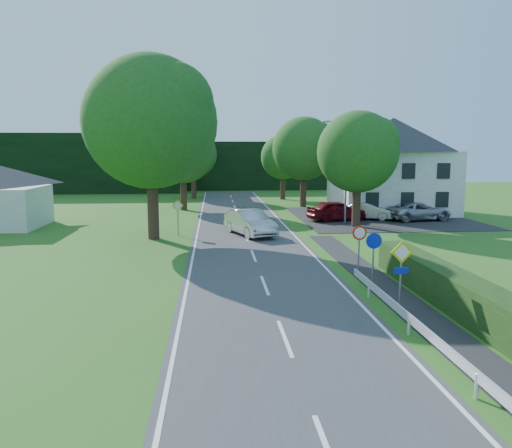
{
  "coord_description": "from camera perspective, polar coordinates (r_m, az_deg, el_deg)",
  "views": [
    {
      "loc": [
        -2.07,
        -8.25,
        5.61
      ],
      "look_at": [
        0.23,
        19.04,
        1.61
      ],
      "focal_mm": 35.0,
      "sensor_mm": 36.0,
      "label": 1
    }
  ],
  "objects": [
    {
      "name": "sign_roundabout",
      "position": [
        20.64,
        13.28,
        -2.92
      ],
      "size": [
        0.64,
        0.08,
        2.37
      ],
      "color": "gray",
      "rests_on": "ground"
    },
    {
      "name": "parked_car_red",
      "position": [
        40.98,
        9.19,
        1.54
      ],
      "size": [
        5.1,
        2.91,
        1.63
      ],
      "primitive_type": "imported",
      "rotation": [
        0.0,
        0.0,
        1.79
      ],
      "color": "#620A13",
      "rests_on": "parking_pad"
    },
    {
      "name": "parked_car_grey",
      "position": [
        43.91,
        17.79,
        1.52
      ],
      "size": [
        5.07,
        4.13,
        1.38
      ],
      "primitive_type": "imported",
      "rotation": [
        0.0,
        0.0,
        1.02
      ],
      "color": "#56585C",
      "rests_on": "parking_pad"
    },
    {
      "name": "sign_priority_right",
      "position": [
        17.85,
        16.28,
        -4.37
      ],
      "size": [
        0.78,
        0.09,
        2.59
      ],
      "color": "gray",
      "rests_on": "ground"
    },
    {
      "name": "motorcycle",
      "position": [
        41.42,
        -1.46,
        1.29
      ],
      "size": [
        1.23,
        2.08,
        1.03
      ],
      "primitive_type": "imported",
      "rotation": [
        0.0,
        0.0,
        -0.3
      ],
      "color": "black",
      "rests_on": "road"
    },
    {
      "name": "parking_pad",
      "position": [
        43.94,
        13.91,
        0.75
      ],
      "size": [
        14.0,
        16.0,
        0.04
      ],
      "primitive_type": "cube",
      "color": "black",
      "rests_on": "ground"
    },
    {
      "name": "tree_left_back",
      "position": [
        60.32,
        -7.17,
        6.74
      ],
      "size": [
        6.6,
        6.6,
        8.07
      ],
      "primitive_type": null,
      "color": "#1E5018",
      "rests_on": "ground"
    },
    {
      "name": "line_edge_right",
      "position": [
        29.28,
        5.75,
        -2.69
      ],
      "size": [
        0.12,
        80.0,
        0.01
      ],
      "primitive_type": "cube",
      "color": "white",
      "rests_on": "road"
    },
    {
      "name": "house_white",
      "position": [
        47.09,
        15.24,
        6.55
      ],
      "size": [
        10.6,
        8.4,
        8.6
      ],
      "color": "silver",
      "rests_on": "ground"
    },
    {
      "name": "line_centre",
      "position": [
        28.87,
        -0.61,
        -2.81
      ],
      "size": [
        0.12,
        80.0,
        0.01
      ],
      "primitive_type": null,
      "color": "white",
      "rests_on": "road"
    },
    {
      "name": "tree_right_back",
      "position": [
        58.84,
        3.09,
        6.51
      ],
      "size": [
        6.2,
        6.2,
        7.56
      ],
      "primitive_type": null,
      "color": "#1E5018",
      "rests_on": "ground"
    },
    {
      "name": "tree_main",
      "position": [
        32.49,
        -11.89,
        8.5
      ],
      "size": [
        9.4,
        9.4,
        11.64
      ],
      "primitive_type": null,
      "color": "#1E5018",
      "rests_on": "ground"
    },
    {
      "name": "tree_left_far",
      "position": [
        48.36,
        -8.34,
        6.65
      ],
      "size": [
        7.0,
        7.0,
        8.58
      ],
      "primitive_type": null,
      "color": "#1E5018",
      "rests_on": "ground"
    },
    {
      "name": "streetlight",
      "position": [
        39.59,
        10.09,
        6.52
      ],
      "size": [
        2.03,
        0.18,
        8.0
      ],
      "color": "gray",
      "rests_on": "ground"
    },
    {
      "name": "road",
      "position": [
        28.87,
        -0.61,
        -2.86
      ],
      "size": [
        7.0,
        80.0,
        0.04
      ],
      "primitive_type": "cube",
      "color": "#3B3B3D",
      "rests_on": "ground"
    },
    {
      "name": "sign_priority_left",
      "position": [
        33.55,
        -8.93,
        1.54
      ],
      "size": [
        0.78,
        0.09,
        2.44
      ],
      "color": "gray",
      "rests_on": "ground"
    },
    {
      "name": "parked_car_silver_a",
      "position": [
        42.03,
        12.6,
        1.44
      ],
      "size": [
        4.47,
        2.73,
        1.39
      ],
      "primitive_type": "imported",
      "rotation": [
        0.0,
        0.0,
        1.25
      ],
      "color": "#B1B1B5",
      "rests_on": "parking_pad"
    },
    {
      "name": "line_edge_left",
      "position": [
        28.82,
        -7.07,
        -2.89
      ],
      "size": [
        0.12,
        80.0,
        0.01
      ],
      "primitive_type": "cube",
      "color": "white",
      "rests_on": "road"
    },
    {
      "name": "parked_car_silver_b",
      "position": [
        42.72,
        18.11,
        1.39
      ],
      "size": [
        5.63,
        3.35,
        1.47
      ],
      "primitive_type": "imported",
      "rotation": [
        0.0,
        0.0,
        1.75
      ],
      "color": "#AFAEB5",
      "rests_on": "parking_pad"
    },
    {
      "name": "moving_car",
      "position": [
        33.36,
        -0.69,
        0.16
      ],
      "size": [
        3.46,
        5.44,
        1.69
      ],
      "primitive_type": "imported",
      "rotation": [
        0.0,
        0.0,
        0.36
      ],
      "color": "#AFAFB4",
      "rests_on": "road"
    },
    {
      "name": "treeline_left",
      "position": [
        74.9,
        -25.23,
        6.29
      ],
      "size": [
        44.0,
        6.0,
        8.0
      ],
      "primitive_type": "cube",
      "color": "black",
      "rests_on": "ground"
    },
    {
      "name": "treeline_right",
      "position": [
        74.96,
        2.93,
        6.68
      ],
      "size": [
        30.0,
        5.0,
        7.0
      ],
      "primitive_type": "cube",
      "color": "black",
      "rests_on": "ground"
    },
    {
      "name": "tree_right_far",
      "position": [
        51.07,
        5.46,
        7.07
      ],
      "size": [
        7.4,
        7.4,
        9.09
      ],
      "primitive_type": null,
      "color": "#1E5018",
      "rests_on": "ground"
    },
    {
      "name": "tree_right_mid",
      "position": [
        37.78,
        11.5,
        6.14
      ],
      "size": [
        7.0,
        7.0,
        8.58
      ],
      "primitive_type": null,
      "color": "#1E5018",
      "rests_on": "ground"
    },
    {
      "name": "sign_speed_limit",
      "position": [
        22.49,
        11.73,
        -1.71
      ],
      "size": [
        0.64,
        0.11,
        2.37
      ],
      "color": "gray",
      "rests_on": "ground"
    },
    {
      "name": "parasol",
      "position": [
        44.76,
        13.17,
        2.29
      ],
      "size": [
        2.73,
        2.76,
        2.09
      ],
      "primitive_type": "imported",
      "rotation": [
        0.0,
        0.0,
        0.22
      ],
      "color": "#A80D12",
      "rests_on": "parking_pad"
    }
  ]
}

